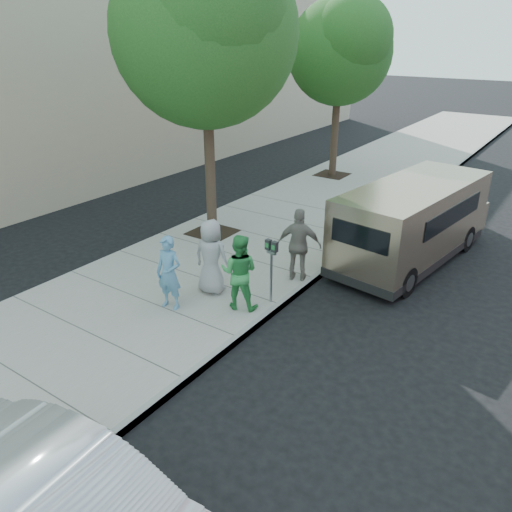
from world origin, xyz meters
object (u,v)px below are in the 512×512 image
Objects in this scene: parking_meter at (271,258)px; person_gray_shirt at (211,257)px; van at (414,221)px; person_green_shirt at (239,272)px; tree_far at (341,47)px; person_striped_polo at (299,245)px; person_officer at (169,273)px; tree_near at (206,25)px.

parking_meter is 0.84× the size of person_gray_shirt.
van reaches higher than person_green_shirt.
van is at bearing -49.21° from tree_far.
person_officer is at bearing 37.96° from person_striped_polo.
parking_meter is 0.25× the size of van.
van is 5.06m from person_green_shirt.
van is at bearing 77.06° from parking_meter.
tree_near is 4.67× the size of person_green_shirt.
van is 3.61× the size of person_officer.
person_striped_polo is at bearing 101.06° from parking_meter.
tree_near reaches higher than van.
person_striped_polo is (1.54, 2.60, 0.07)m from person_officer.
person_green_shirt is at bearing 26.35° from person_officer.
person_officer is 1.43m from person_green_shirt.
person_gray_shirt is 0.97× the size of person_striped_polo.
person_gray_shirt is (-1.31, -0.34, -0.18)m from parking_meter.
tree_near is at bearing -40.17° from person_striped_polo.
tree_far is (-0.00, 7.60, -0.66)m from tree_near.
van is 3.30× the size of person_striped_polo.
van is (5.12, 1.66, -4.47)m from tree_near.
person_officer is 0.97× the size of person_green_shirt.
person_officer is at bearing 65.78° from person_gray_shirt.
tree_near is 7.63m from tree_far.
parking_meter is 0.89× the size of person_officer.
tree_far is 3.78× the size of person_striped_polo.
person_striped_polo is (1.26, 1.58, 0.02)m from person_gray_shirt.
person_gray_shirt is (2.19, -2.76, -4.56)m from tree_near.
person_officer reaches higher than parking_meter.
tree_far is 1.14× the size of van.
person_gray_shirt is at bearing -33.29° from person_green_shirt.
tree_near is 4.38× the size of person_striped_polo.
tree_near is 4.51× the size of person_gray_shirt.
parking_meter is 0.87× the size of person_green_shirt.
person_green_shirt is at bearing -118.29° from parking_meter.
tree_far is at bearing -89.89° from person_striped_polo.
person_officer is (1.91, -11.38, -3.95)m from tree_far.
tree_far is 11.69m from person_green_shirt.
parking_meter is 0.72m from person_green_shirt.
person_gray_shirt is at bearing 66.40° from person_officer.
person_gray_shirt is (0.28, 1.02, 0.05)m from person_officer.
person_striped_polo is at bearing -18.79° from tree_near.
person_striped_polo is at bearing 51.09° from person_officer.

